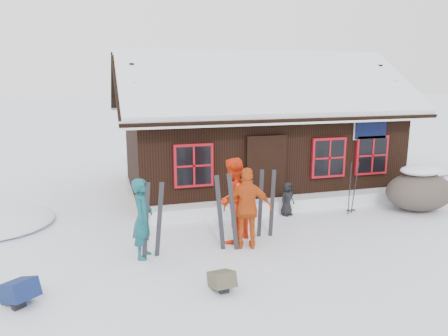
{
  "coord_description": "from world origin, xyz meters",
  "views": [
    {
      "loc": [
        -3.38,
        -8.41,
        3.69
      ],
      "look_at": [
        -0.36,
        2.15,
        1.3
      ],
      "focal_mm": 35.0,
      "sensor_mm": 36.0,
      "label": 1
    }
  ],
  "objects_px": {
    "skier_crouched": "(287,199)",
    "boulder": "(420,190)",
    "ski_pair_left": "(153,221)",
    "backpack_blue": "(20,295)",
    "backpack_olive": "(222,283)",
    "ski_poles": "(352,189)",
    "skier_orange_right": "(248,208)",
    "skier_orange_left": "(232,200)",
    "skier_teal": "(143,218)"
  },
  "relations": [
    {
      "from": "skier_teal",
      "to": "ski_poles",
      "type": "bearing_deg",
      "value": -55.5
    },
    {
      "from": "skier_orange_right",
      "to": "backpack_blue",
      "type": "xyz_separation_m",
      "value": [
        -4.34,
        -1.22,
        -0.72
      ]
    },
    {
      "from": "skier_teal",
      "to": "skier_crouched",
      "type": "height_order",
      "value": "skier_teal"
    },
    {
      "from": "skier_orange_right",
      "to": "boulder",
      "type": "xyz_separation_m",
      "value": [
        5.38,
        1.21,
        -0.32
      ]
    },
    {
      "from": "skier_orange_right",
      "to": "skier_orange_left",
      "type": "bearing_deg",
      "value": -47.83
    },
    {
      "from": "skier_orange_left",
      "to": "backpack_olive",
      "type": "distance_m",
      "value": 2.42
    },
    {
      "from": "skier_orange_left",
      "to": "backpack_blue",
      "type": "height_order",
      "value": "skier_orange_left"
    },
    {
      "from": "backpack_blue",
      "to": "skier_orange_left",
      "type": "bearing_deg",
      "value": -15.56
    },
    {
      "from": "boulder",
      "to": "ski_pair_left",
      "type": "bearing_deg",
      "value": -171.09
    },
    {
      "from": "skier_teal",
      "to": "backpack_blue",
      "type": "relative_size",
      "value": 2.84
    },
    {
      "from": "backpack_blue",
      "to": "backpack_olive",
      "type": "relative_size",
      "value": 1.18
    },
    {
      "from": "boulder",
      "to": "backpack_olive",
      "type": "bearing_deg",
      "value": -155.78
    },
    {
      "from": "skier_teal",
      "to": "backpack_olive",
      "type": "xyz_separation_m",
      "value": [
        1.16,
        -1.79,
        -0.69
      ]
    },
    {
      "from": "boulder",
      "to": "ski_pair_left",
      "type": "xyz_separation_m",
      "value": [
        -7.39,
        -1.16,
        0.2
      ]
    },
    {
      "from": "skier_teal",
      "to": "skier_orange_left",
      "type": "xyz_separation_m",
      "value": [
        1.99,
        0.33,
        0.12
      ]
    },
    {
      "from": "boulder",
      "to": "backpack_blue",
      "type": "bearing_deg",
      "value": -165.98
    },
    {
      "from": "skier_crouched",
      "to": "backpack_blue",
      "type": "bearing_deg",
      "value": -178.27
    },
    {
      "from": "skier_teal",
      "to": "boulder",
      "type": "xyz_separation_m",
      "value": [
        7.58,
        1.1,
        -0.26
      ]
    },
    {
      "from": "boulder",
      "to": "backpack_blue",
      "type": "xyz_separation_m",
      "value": [
        -9.72,
        -2.43,
        -0.41
      ]
    },
    {
      "from": "skier_orange_left",
      "to": "ski_poles",
      "type": "height_order",
      "value": "skier_orange_left"
    },
    {
      "from": "skier_crouched",
      "to": "boulder",
      "type": "height_order",
      "value": "boulder"
    },
    {
      "from": "skier_orange_right",
      "to": "backpack_olive",
      "type": "distance_m",
      "value": 2.11
    },
    {
      "from": "ski_poles",
      "to": "backpack_olive",
      "type": "xyz_separation_m",
      "value": [
        -4.49,
        -3.15,
        -0.55
      ]
    },
    {
      "from": "skier_orange_right",
      "to": "boulder",
      "type": "relative_size",
      "value": 0.93
    },
    {
      "from": "ski_pair_left",
      "to": "backpack_blue",
      "type": "bearing_deg",
      "value": -153.56
    },
    {
      "from": "backpack_olive",
      "to": "skier_orange_left",
      "type": "bearing_deg",
      "value": 61.43
    },
    {
      "from": "boulder",
      "to": "skier_teal",
      "type": "bearing_deg",
      "value": -171.76
    },
    {
      "from": "backpack_blue",
      "to": "skier_teal",
      "type": "bearing_deg",
      "value": -5.52
    },
    {
      "from": "backpack_blue",
      "to": "backpack_olive",
      "type": "height_order",
      "value": "backpack_blue"
    },
    {
      "from": "skier_crouched",
      "to": "backpack_olive",
      "type": "relative_size",
      "value": 1.85
    },
    {
      "from": "skier_orange_left",
      "to": "backpack_olive",
      "type": "xyz_separation_m",
      "value": [
        -0.84,
        -2.12,
        -0.82
      ]
    },
    {
      "from": "boulder",
      "to": "backpack_olive",
      "type": "height_order",
      "value": "boulder"
    },
    {
      "from": "skier_orange_left",
      "to": "skier_crouched",
      "type": "relative_size",
      "value": 2.09
    },
    {
      "from": "backpack_olive",
      "to": "boulder",
      "type": "bearing_deg",
      "value": 17.24
    },
    {
      "from": "skier_teal",
      "to": "skier_crouched",
      "type": "distance_m",
      "value": 4.28
    },
    {
      "from": "skier_orange_left",
      "to": "boulder",
      "type": "xyz_separation_m",
      "value": [
        5.58,
        0.77,
        -0.39
      ]
    },
    {
      "from": "skier_orange_left",
      "to": "skier_orange_right",
      "type": "xyz_separation_m",
      "value": [
        0.2,
        -0.44,
        -0.07
      ]
    },
    {
      "from": "boulder",
      "to": "ski_pair_left",
      "type": "height_order",
      "value": "ski_pair_left"
    },
    {
      "from": "ski_poles",
      "to": "skier_orange_right",
      "type": "bearing_deg",
      "value": -156.93
    },
    {
      "from": "ski_pair_left",
      "to": "backpack_blue",
      "type": "distance_m",
      "value": 2.72
    },
    {
      "from": "skier_orange_left",
      "to": "boulder",
      "type": "distance_m",
      "value": 5.65
    },
    {
      "from": "skier_orange_left",
      "to": "ski_pair_left",
      "type": "bearing_deg",
      "value": -28.78
    },
    {
      "from": "skier_orange_right",
      "to": "ski_pair_left",
      "type": "distance_m",
      "value": 2.01
    },
    {
      "from": "skier_orange_left",
      "to": "ski_pair_left",
      "type": "xyz_separation_m",
      "value": [
        -1.8,
        -0.39,
        -0.19
      ]
    },
    {
      "from": "backpack_blue",
      "to": "backpack_olive",
      "type": "xyz_separation_m",
      "value": [
        3.29,
        -0.46,
        -0.02
      ]
    },
    {
      "from": "skier_orange_right",
      "to": "backpack_olive",
      "type": "xyz_separation_m",
      "value": [
        -1.04,
        -1.68,
        -0.75
      ]
    },
    {
      "from": "skier_orange_right",
      "to": "backpack_olive",
      "type": "relative_size",
      "value": 3.59
    },
    {
      "from": "skier_orange_left",
      "to": "skier_crouched",
      "type": "height_order",
      "value": "skier_orange_left"
    },
    {
      "from": "skier_orange_right",
      "to": "ski_pair_left",
      "type": "bearing_deg",
      "value": 15.77
    },
    {
      "from": "skier_orange_right",
      "to": "skier_crouched",
      "type": "xyz_separation_m",
      "value": [
        1.72,
        1.78,
        -0.43
      ]
    }
  ]
}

